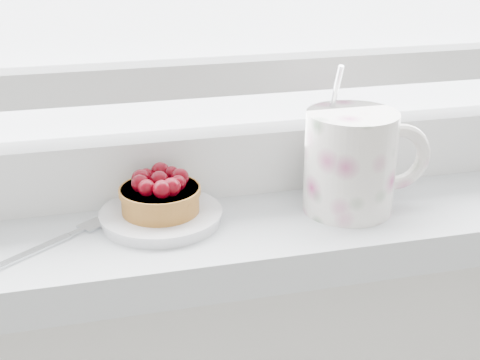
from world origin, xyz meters
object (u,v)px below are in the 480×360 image
object	(u,v)px
floral_mug	(353,160)
saucer	(161,216)
fork	(57,241)
raspberry_tart	(160,193)

from	to	relation	value
floral_mug	saucer	bearing A→B (deg)	174.61
floral_mug	fork	world-z (taller)	floral_mug
floral_mug	fork	distance (m)	0.31
raspberry_tart	floral_mug	size ratio (longest dim) A/B	0.54
saucer	floral_mug	bearing A→B (deg)	-5.39
raspberry_tart	fork	xyz separation A→B (m)	(-0.10, -0.02, -0.03)
fork	raspberry_tart	bearing A→B (deg)	11.02
saucer	raspberry_tart	bearing A→B (deg)	35.97
raspberry_tart	fork	distance (m)	0.11
saucer	raspberry_tart	world-z (taller)	raspberry_tart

